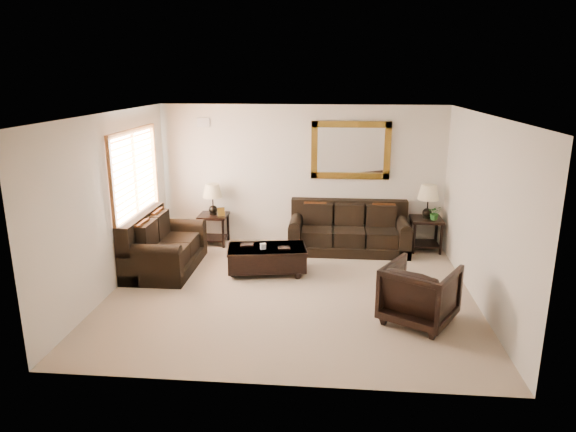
# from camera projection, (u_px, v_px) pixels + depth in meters

# --- Properties ---
(room) EXTENTS (5.51, 5.01, 2.71)m
(room) POSITION_uv_depth(u_px,v_px,m) (291.00, 207.00, 7.58)
(room) COLOR #9E816D
(room) RESTS_ON ground
(window) EXTENTS (0.07, 1.96, 1.66)m
(window) POSITION_uv_depth(u_px,v_px,m) (136.00, 179.00, 8.63)
(window) COLOR white
(window) RESTS_ON room
(mirror) EXTENTS (1.50, 0.06, 1.10)m
(mirror) POSITION_uv_depth(u_px,v_px,m) (351.00, 150.00, 9.74)
(mirror) COLOR #533610
(mirror) RESTS_ON room
(air_vent) EXTENTS (0.25, 0.02, 0.18)m
(air_vent) POSITION_uv_depth(u_px,v_px,m) (203.00, 123.00, 9.86)
(air_vent) COLOR #999999
(air_vent) RESTS_ON room
(sofa) EXTENTS (2.23, 0.96, 0.91)m
(sofa) POSITION_uv_depth(u_px,v_px,m) (349.00, 233.00, 9.75)
(sofa) COLOR black
(sofa) RESTS_ON room
(loveseat) EXTENTS (1.02, 1.72, 0.97)m
(loveseat) POSITION_uv_depth(u_px,v_px,m) (162.00, 249.00, 8.78)
(loveseat) COLOR black
(loveseat) RESTS_ON room
(end_table_left) EXTENTS (0.55, 0.55, 1.21)m
(end_table_left) POSITION_uv_depth(u_px,v_px,m) (213.00, 205.00, 9.98)
(end_table_left) COLOR black
(end_table_left) RESTS_ON room
(end_table_right) EXTENTS (0.58, 0.58, 1.27)m
(end_table_right) POSITION_uv_depth(u_px,v_px,m) (427.00, 208.00, 9.60)
(end_table_right) COLOR black
(end_table_right) RESTS_ON room
(coffee_table) EXTENTS (1.40, 0.90, 0.55)m
(coffee_table) POSITION_uv_depth(u_px,v_px,m) (267.00, 257.00, 8.64)
(coffee_table) COLOR black
(coffee_table) RESTS_ON room
(armchair) EXTENTS (1.16, 1.14, 0.89)m
(armchair) POSITION_uv_depth(u_px,v_px,m) (420.00, 291.00, 6.85)
(armchair) COLOR black
(armchair) RESTS_ON floor
(potted_plant) EXTENTS (0.30, 0.32, 0.21)m
(potted_plant) POSITION_uv_depth(u_px,v_px,m) (435.00, 214.00, 9.51)
(potted_plant) COLOR #20531C
(potted_plant) RESTS_ON end_table_right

